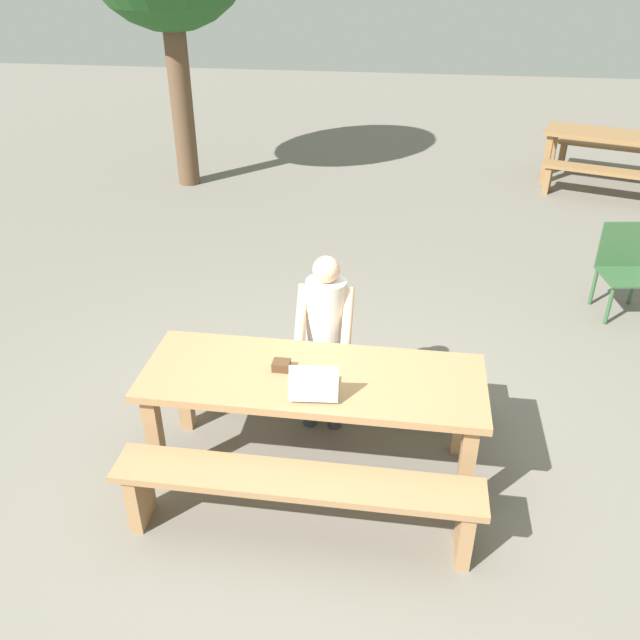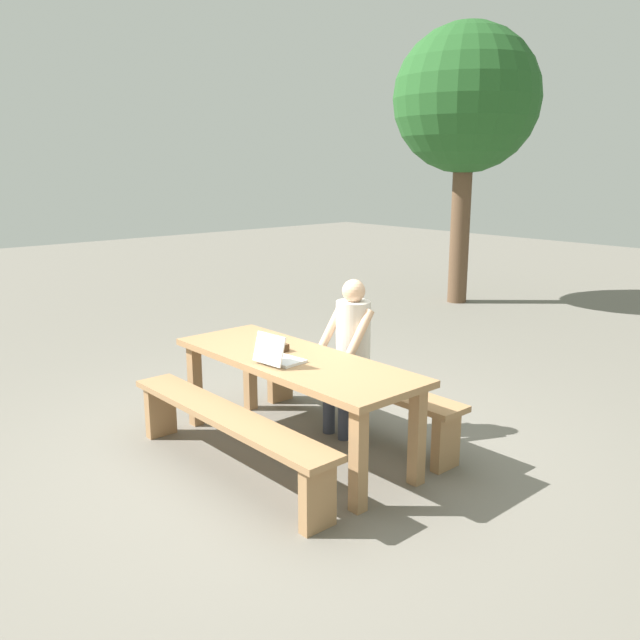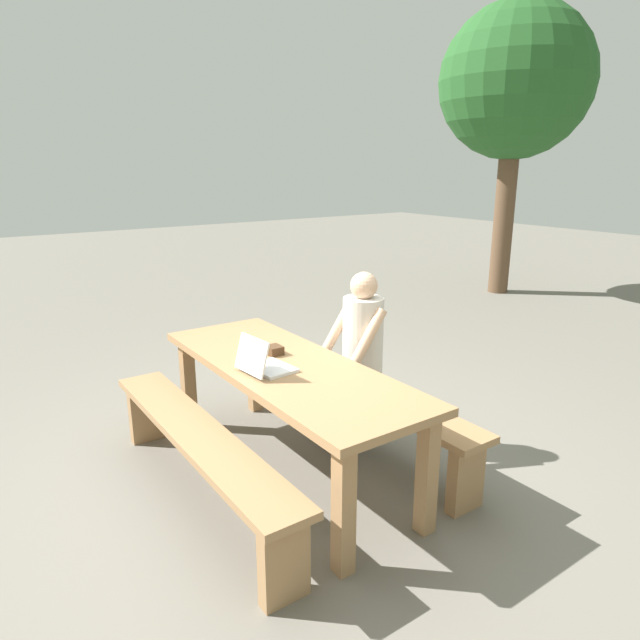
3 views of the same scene
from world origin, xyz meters
name	(u,v)px [view 2 (image 2 of 3)]	position (x,y,z in m)	size (l,w,h in m)	color
ground_plane	(295,451)	(0.00, 0.00, 0.00)	(30.00, 30.00, 0.00)	slate
picnic_table_front	(294,371)	(0.00, 0.00, 0.64)	(2.14, 0.77, 0.75)	#9E754C
bench_near	(227,427)	(0.00, -0.62, 0.36)	(2.12, 0.30, 0.47)	#9E754C
bench_far	(353,389)	(0.00, 0.62, 0.36)	(2.12, 0.30, 0.47)	#9E754C
laptop	(278,356)	(0.04, -0.19, 0.81)	(0.31, 0.31, 0.23)	white
small_pouch	(280,347)	(-0.20, 0.03, 0.78)	(0.11, 0.09, 0.06)	#4C331E
person_seated	(349,345)	(0.00, 0.58, 0.74)	(0.39, 0.40, 1.27)	#333847
tree_left	(466,101)	(-2.68, 5.60, 3.09)	(2.21, 2.21, 4.23)	brown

